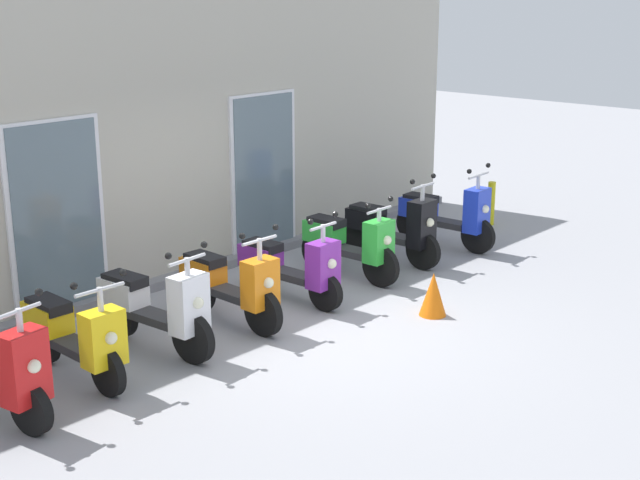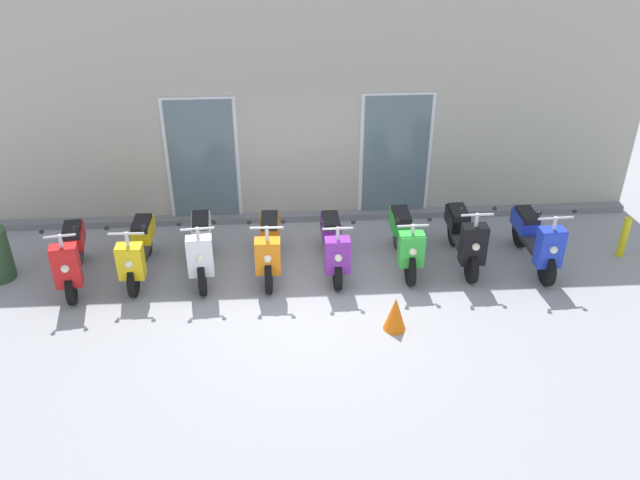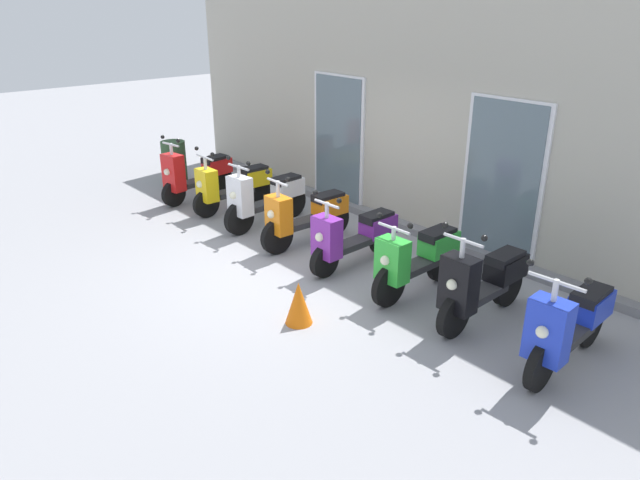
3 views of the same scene
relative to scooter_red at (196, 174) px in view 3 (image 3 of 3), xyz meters
The scene contains 12 objects.
ground_plane 3.66m from the scooter_red, 11.89° to the right, with size 40.00×40.00×0.00m, color #939399.
storefront_facade 4.31m from the scooter_red, 29.11° to the left, with size 11.74×0.50×4.01m.
scooter_red is the anchor object (origin of this frame).
scooter_yellow 0.99m from the scooter_red, ahead, with size 0.59×1.60×1.18m.
scooter_white 1.95m from the scooter_red, ahead, with size 0.56×1.68×1.23m.
scooter_orange 3.00m from the scooter_red, ahead, with size 0.56×1.64×1.22m.
scooter_purple 4.01m from the scooter_red, ahead, with size 0.52×1.61×1.16m.
scooter_green 5.14m from the scooter_red, ahead, with size 0.55×1.59×1.14m.
scooter_black 6.09m from the scooter_red, ahead, with size 0.56×1.60×1.28m.
scooter_blue 7.20m from the scooter_red, ahead, with size 0.61×1.64×1.27m.
trash_bin 1.24m from the scooter_red, behind, with size 0.48×0.48×0.85m, color #2D4C2D.
traffic_cone 4.96m from the scooter_red, 16.73° to the right, with size 0.32×0.32×0.52m, color orange.
Camera 3 is at (5.89, -4.43, 3.53)m, focal length 33.22 mm.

